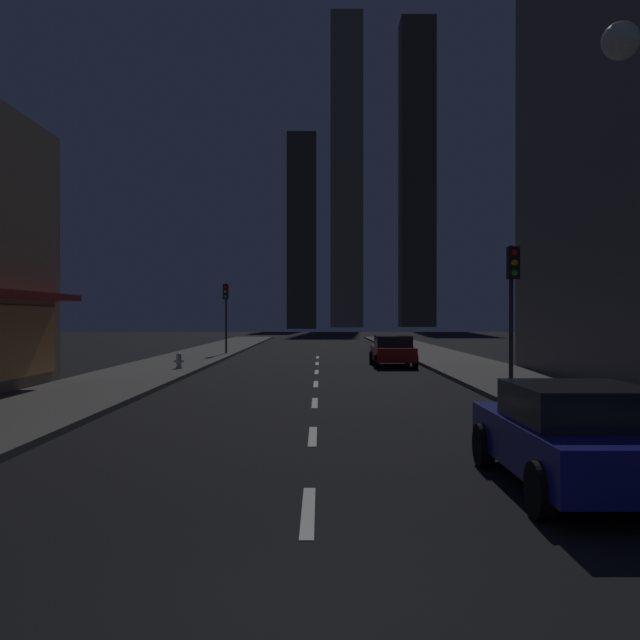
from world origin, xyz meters
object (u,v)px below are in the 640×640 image
at_px(car_parked_near, 577,436).
at_px(traffic_light_far_left, 229,303).
at_px(fire_hydrant_far_left, 182,361).
at_px(car_parked_far, 396,351).
at_px(traffic_light_near_right, 516,287).

xyz_separation_m(car_parked_near, traffic_light_far_left, (-9.10, 31.73, 2.45)).
height_order(fire_hydrant_far_left, traffic_light_far_left, traffic_light_far_left).
distance_m(car_parked_near, fire_hydrant_far_left, 22.15).
relative_size(car_parked_near, traffic_light_far_left, 1.01).
relative_size(car_parked_far, fire_hydrant_far_left, 6.48).
bearing_deg(car_parked_near, fire_hydrant_far_left, 115.39).
bearing_deg(traffic_light_near_right, fire_hydrant_far_left, 137.99).
relative_size(car_parked_near, traffic_light_near_right, 1.01).
distance_m(car_parked_near, traffic_light_far_left, 33.10).
bearing_deg(car_parked_near, traffic_light_far_left, 106.00).
distance_m(car_parked_near, car_parked_far, 23.24).
height_order(traffic_light_near_right, traffic_light_far_left, same).
xyz_separation_m(car_parked_far, traffic_light_far_left, (-9.10, 8.49, 2.45)).
xyz_separation_m(car_parked_near, traffic_light_near_right, (1.90, 9.75, 2.45)).
distance_m(traffic_light_near_right, traffic_light_far_left, 24.59).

